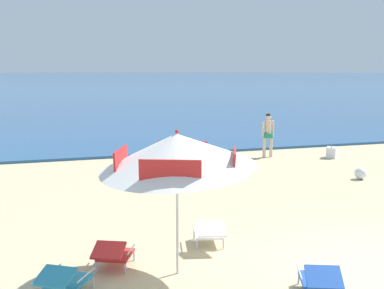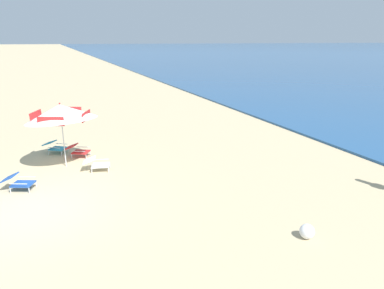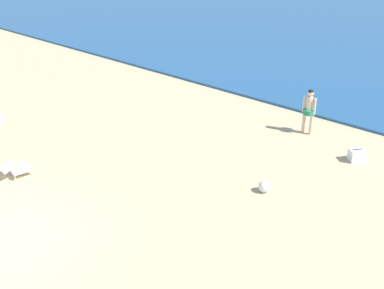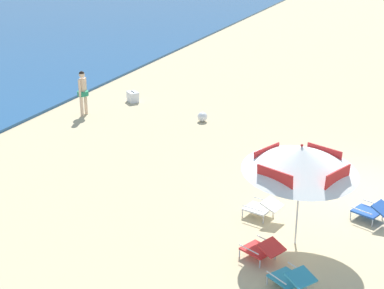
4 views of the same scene
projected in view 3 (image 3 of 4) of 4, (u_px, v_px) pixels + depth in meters
ground_plane at (5, 241)px, 12.78m from camera, size 800.00×800.00×0.00m
lounge_chair_under_umbrella at (16, 168)px, 15.50m from camera, size 0.72×0.97×0.51m
person_standing_near_shore at (309, 108)px, 17.91m from camera, size 0.49×0.40×1.65m
cooler_box at (357, 155)px, 16.41m from camera, size 0.59×0.60×0.43m
beach_ball at (264, 187)px, 14.76m from camera, size 0.35×0.35×0.35m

